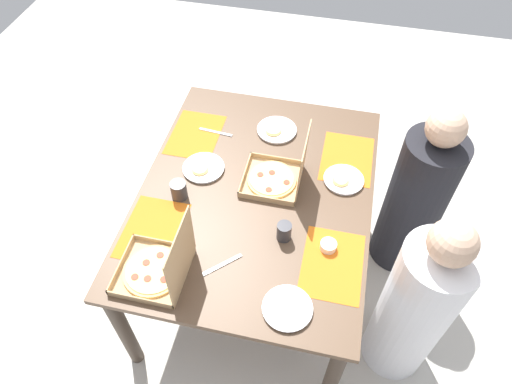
{
  "coord_description": "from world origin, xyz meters",
  "views": [
    {
      "loc": [
        1.43,
        0.32,
        2.49
      ],
      "look_at": [
        0.0,
        0.0,
        0.74
      ],
      "focal_mm": 32.73,
      "sensor_mm": 36.0,
      "label": 1
    }
  ],
  "objects_px": {
    "plate_near_left": "(203,168)",
    "diner_left_seat": "(416,200)",
    "condiment_bowl": "(328,246)",
    "diner_right_seat": "(415,308)",
    "plate_far_right": "(343,180)",
    "pizza_box_center": "(159,268)",
    "plate_middle": "(287,308)",
    "plate_far_left": "(276,130)",
    "cup_dark": "(284,231)",
    "pizza_box_corner_right": "(278,175)",
    "cup_clear_left": "(179,190)"
  },
  "relations": [
    {
      "from": "pizza_box_center",
      "to": "plate_far_right",
      "type": "bearing_deg",
      "value": 134.71
    },
    {
      "from": "plate_middle",
      "to": "plate_near_left",
      "type": "distance_m",
      "value": 0.86
    },
    {
      "from": "plate_near_left",
      "to": "diner_right_seat",
      "type": "height_order",
      "value": "diner_right_seat"
    },
    {
      "from": "pizza_box_center",
      "to": "diner_left_seat",
      "type": "xyz_separation_m",
      "value": [
        -0.86,
        1.12,
        -0.28
      ]
    },
    {
      "from": "plate_middle",
      "to": "diner_right_seat",
      "type": "distance_m",
      "value": 0.66
    },
    {
      "from": "plate_near_left",
      "to": "cup_clear_left",
      "type": "relative_size",
      "value": 2.25
    },
    {
      "from": "plate_far_right",
      "to": "plate_far_left",
      "type": "height_order",
      "value": "same"
    },
    {
      "from": "plate_middle",
      "to": "pizza_box_corner_right",
      "type": "bearing_deg",
      "value": -165.88
    },
    {
      "from": "plate_far_left",
      "to": "plate_far_right",
      "type": "bearing_deg",
      "value": 54.43
    },
    {
      "from": "pizza_box_corner_right",
      "to": "diner_left_seat",
      "type": "xyz_separation_m",
      "value": [
        -0.24,
        0.73,
        -0.28
      ]
    },
    {
      "from": "plate_near_left",
      "to": "condiment_bowl",
      "type": "relative_size",
      "value": 2.9
    },
    {
      "from": "pizza_box_center",
      "to": "pizza_box_corner_right",
      "type": "bearing_deg",
      "value": 147.86
    },
    {
      "from": "plate_near_left",
      "to": "plate_far_left",
      "type": "relative_size",
      "value": 0.98
    },
    {
      "from": "pizza_box_center",
      "to": "plate_far_left",
      "type": "bearing_deg",
      "value": 162.41
    },
    {
      "from": "plate_far_right",
      "to": "diner_right_seat",
      "type": "distance_m",
      "value": 0.69
    },
    {
      "from": "pizza_box_center",
      "to": "diner_right_seat",
      "type": "relative_size",
      "value": 0.29
    },
    {
      "from": "plate_near_left",
      "to": "cup_clear_left",
      "type": "bearing_deg",
      "value": -16.74
    },
    {
      "from": "cup_dark",
      "to": "plate_far_right",
      "type": "bearing_deg",
      "value": 150.21
    },
    {
      "from": "cup_dark",
      "to": "diner_right_seat",
      "type": "xyz_separation_m",
      "value": [
        0.09,
        0.64,
        -0.28
      ]
    },
    {
      "from": "pizza_box_center",
      "to": "plate_middle",
      "type": "height_order",
      "value": "pizza_box_center"
    },
    {
      "from": "plate_near_left",
      "to": "plate_far_right",
      "type": "bearing_deg",
      "value": 96.34
    },
    {
      "from": "plate_middle",
      "to": "plate_near_left",
      "type": "bearing_deg",
      "value": -140.03
    },
    {
      "from": "condiment_bowl",
      "to": "diner_left_seat",
      "type": "distance_m",
      "value": 0.76
    },
    {
      "from": "plate_near_left",
      "to": "diner_right_seat",
      "type": "xyz_separation_m",
      "value": [
        0.41,
        1.12,
        -0.24
      ]
    },
    {
      "from": "plate_far_left",
      "to": "condiment_bowl",
      "type": "bearing_deg",
      "value": 28.05
    },
    {
      "from": "plate_near_left",
      "to": "condiment_bowl",
      "type": "xyz_separation_m",
      "value": [
        0.33,
        0.68,
        0.01
      ]
    },
    {
      "from": "pizza_box_corner_right",
      "to": "condiment_bowl",
      "type": "distance_m",
      "value": 0.44
    },
    {
      "from": "plate_far_right",
      "to": "condiment_bowl",
      "type": "height_order",
      "value": "condiment_bowl"
    },
    {
      "from": "condiment_bowl",
      "to": "diner_right_seat",
      "type": "distance_m",
      "value": 0.51
    },
    {
      "from": "plate_far_right",
      "to": "diner_right_seat",
      "type": "height_order",
      "value": "diner_right_seat"
    },
    {
      "from": "pizza_box_center",
      "to": "diner_right_seat",
      "type": "xyz_separation_m",
      "value": [
        -0.21,
        1.12,
        -0.28
      ]
    },
    {
      "from": "pizza_box_corner_right",
      "to": "diner_left_seat",
      "type": "bearing_deg",
      "value": 108.06
    },
    {
      "from": "plate_near_left",
      "to": "condiment_bowl",
      "type": "height_order",
      "value": "condiment_bowl"
    },
    {
      "from": "plate_near_left",
      "to": "diner_left_seat",
      "type": "bearing_deg",
      "value": 102.05
    },
    {
      "from": "pizza_box_center",
      "to": "cup_dark",
      "type": "bearing_deg",
      "value": 122.19
    },
    {
      "from": "condiment_bowl",
      "to": "plate_middle",
      "type": "bearing_deg",
      "value": -20.67
    },
    {
      "from": "plate_far_right",
      "to": "cup_dark",
      "type": "bearing_deg",
      "value": -29.79
    },
    {
      "from": "plate_near_left",
      "to": "diner_right_seat",
      "type": "bearing_deg",
      "value": 69.76
    },
    {
      "from": "plate_middle",
      "to": "condiment_bowl",
      "type": "bearing_deg",
      "value": 159.33
    },
    {
      "from": "plate_far_right",
      "to": "diner_left_seat",
      "type": "bearing_deg",
      "value": 111.17
    },
    {
      "from": "diner_left_seat",
      "to": "pizza_box_center",
      "type": "bearing_deg",
      "value": -52.51
    },
    {
      "from": "plate_middle",
      "to": "cup_dark",
      "type": "relative_size",
      "value": 2.29
    },
    {
      "from": "plate_middle",
      "to": "cup_dark",
      "type": "bearing_deg",
      "value": -167.07
    },
    {
      "from": "plate_far_right",
      "to": "cup_clear_left",
      "type": "bearing_deg",
      "value": -70.28
    },
    {
      "from": "plate_far_right",
      "to": "cup_dark",
      "type": "distance_m",
      "value": 0.46
    },
    {
      "from": "pizza_box_center",
      "to": "cup_clear_left",
      "type": "distance_m",
      "value": 0.43
    },
    {
      "from": "plate_far_right",
      "to": "plate_far_left",
      "type": "xyz_separation_m",
      "value": [
        -0.28,
        -0.39,
        0.0
      ]
    },
    {
      "from": "plate_far_right",
      "to": "condiment_bowl",
      "type": "xyz_separation_m",
      "value": [
        0.41,
        -0.02,
        0.01
      ]
    },
    {
      "from": "plate_far_right",
      "to": "cup_clear_left",
      "type": "xyz_separation_m",
      "value": [
        0.27,
        -0.76,
        0.04
      ]
    },
    {
      "from": "pizza_box_center",
      "to": "cup_dark",
      "type": "distance_m",
      "value": 0.56
    }
  ]
}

